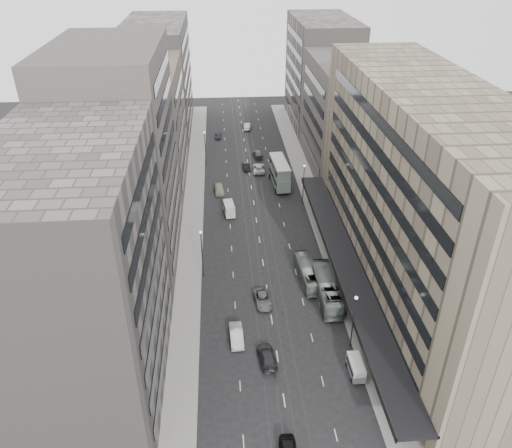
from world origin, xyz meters
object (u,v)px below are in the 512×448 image
object	(u,v)px
sedan_1	(236,335)
vw_microbus	(356,367)
bus_near	(326,288)
sedan_2	(263,299)
double_decker	(280,172)
bus_far	(307,273)
panel_van	(229,209)

from	to	relation	value
sedan_1	vw_microbus	bearing A→B (deg)	-28.63
bus_near	sedan_2	bearing A→B (deg)	3.48
double_decker	sedan_1	size ratio (longest dim) A/B	2.15
double_decker	bus_far	bearing A→B (deg)	-93.08
bus_near	sedan_2	distance (m)	9.50
panel_van	sedan_1	bearing A→B (deg)	-97.17
vw_microbus	panel_van	size ratio (longest dim) A/B	0.91
sedan_1	sedan_2	xyz separation A→B (m)	(4.15, 7.35, -0.11)
bus_near	double_decker	bearing A→B (deg)	-86.23
bus_far	vw_microbus	size ratio (longest dim) A/B	2.58
bus_near	vw_microbus	distance (m)	14.95
panel_van	sedan_2	distance (m)	26.94
bus_far	sedan_2	world-z (taller)	bus_far
double_decker	sedan_2	distance (m)	39.44
vw_microbus	sedan_1	size ratio (longest dim) A/B	0.79
vw_microbus	panel_van	xyz separation A→B (m)	(-14.25, 40.97, 0.25)
panel_van	sedan_2	world-z (taller)	panel_van
vw_microbus	sedan_1	world-z (taller)	vw_microbus
double_decker	vw_microbus	world-z (taller)	double_decker
bus_far	double_decker	xyz separation A→B (m)	(-0.39, 33.76, 1.64)
sedan_2	double_decker	bearing A→B (deg)	74.88
double_decker	bus_near	bearing A→B (deg)	-90.02
vw_microbus	sedan_2	xyz separation A→B (m)	(-10.14, 14.36, -0.45)
bus_near	panel_van	world-z (taller)	bus_near
bus_near	vw_microbus	size ratio (longest dim) A/B	3.15
sedan_1	double_decker	bearing A→B (deg)	73.94
double_decker	panel_van	world-z (taller)	double_decker
bus_near	sedan_1	size ratio (longest dim) A/B	2.48
double_decker	sedan_1	distance (m)	47.48
bus_near	vw_microbus	world-z (taller)	bus_near
bus_near	panel_van	bearing A→B (deg)	-62.47
vw_microbus	sedan_2	size ratio (longest dim) A/B	0.77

